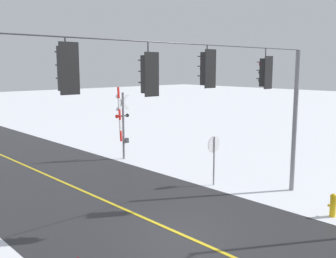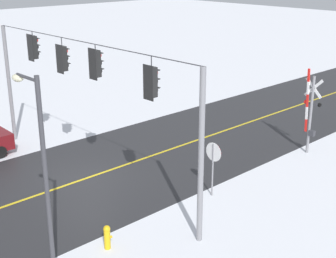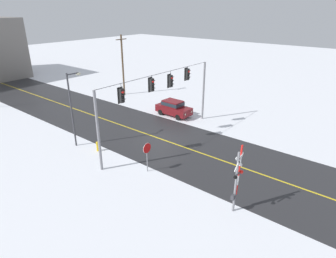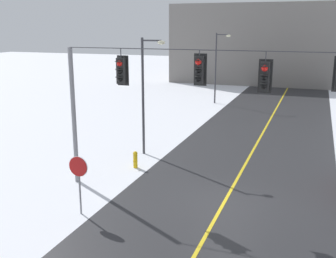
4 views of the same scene
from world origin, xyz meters
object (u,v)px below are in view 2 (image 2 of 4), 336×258
railroad_crossing (311,110)px  streetlamp_near (41,165)px  fire_hydrant (107,236)px  stop_sign (213,157)px

railroad_crossing → streetlamp_near: streetlamp_near is taller
railroad_crossing → fire_hydrant: 12.89m
streetlamp_near → fire_hydrant: size_ratio=7.39×
streetlamp_near → fire_hydrant: (0.34, -2.36, -3.45)m
stop_sign → fire_hydrant: size_ratio=2.67×
stop_sign → fire_hydrant: (-0.24, 5.60, -1.25)m
stop_sign → railroad_crossing: bearing=-90.5°
railroad_crossing → streetlamp_near: size_ratio=0.67×
railroad_crossing → streetlamp_near: bearing=92.0°
stop_sign → fire_hydrant: 5.74m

